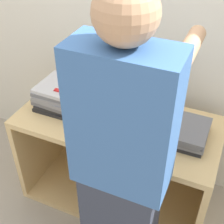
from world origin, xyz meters
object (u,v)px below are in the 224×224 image
Objects in this scene: laptop_open at (121,108)px; laptop_stack_left at (65,96)px; laptop_stack_right at (177,130)px; person at (122,172)px.

laptop_stack_left is at bearing -171.66° from laptop_open.
laptop_stack_left reaches higher than laptop_stack_right.
laptop_stack_left is at bearing 140.15° from person.
person is at bearing -67.47° from laptop_open.
laptop_stack_right is 0.51m from person.
laptop_open is at bearing 8.34° from laptop_stack_left.
person is at bearing -105.27° from laptop_stack_right.
laptop_open is 0.94× the size of laptop_stack_left.
laptop_open is 0.94× the size of laptop_stack_right.
laptop_open is 0.20× the size of person.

